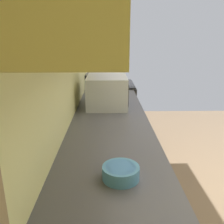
{
  "coord_description": "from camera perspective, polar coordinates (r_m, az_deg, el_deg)",
  "views": [
    {
      "loc": [
        -1.78,
        1.19,
        1.57
      ],
      "look_at": [
        -0.59,
        1.17,
        1.19
      ],
      "focal_mm": 37.91,
      "sensor_mm": 36.0,
      "label": 1
    }
  ],
  "objects": [
    {
      "name": "wall_back",
      "position": [
        1.84,
        -12.39,
        8.21
      ],
      "size": [
        4.18,
        0.12,
        2.57
      ],
      "primitive_type": "cube",
      "color": "#E5DC8A",
      "rests_on": "ground_plane"
    },
    {
      "name": "counter_run",
      "position": [
        1.77,
        -0.52,
        -21.17
      ],
      "size": [
        3.26,
        0.65,
        0.92
      ],
      "color": "tan",
      "rests_on": "ground_plane"
    },
    {
      "name": "oven_range",
      "position": [
        3.53,
        -0.31,
        -0.52
      ],
      "size": [
        0.7,
        0.69,
        1.1
      ],
      "color": "black",
      "rests_on": "ground_plane"
    },
    {
      "name": "microwave",
      "position": [
        2.31,
        -1.18,
        5.03
      ],
      "size": [
        0.48,
        0.39,
        0.3
      ],
      "color": "#B7BABF",
      "rests_on": "counter_run"
    },
    {
      "name": "bowl",
      "position": [
        1.16,
        2.13,
        -14.22
      ],
      "size": [
        0.18,
        0.18,
        0.07
      ],
      "color": "#4C8CBF",
      "rests_on": "counter_run"
    },
    {
      "name": "kettle",
      "position": [
        2.74,
        0.28,
        5.43
      ],
      "size": [
        0.21,
        0.15,
        0.17
      ],
      "color": "black",
      "rests_on": "counter_run"
    }
  ]
}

